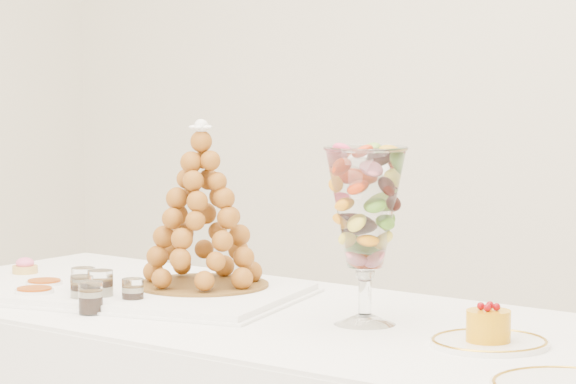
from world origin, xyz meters
The scene contains 13 objects.
lace_tray centered at (-0.33, 0.19, 0.75)m, with size 0.58×0.44×0.02m, color white.
macaron_vase centered at (0.20, 0.20, 0.97)m, with size 0.16×0.16×0.35m.
cake_plate centered at (0.50, 0.16, 0.74)m, with size 0.22×0.22×0.01m, color white.
pink_tart centered at (-0.83, 0.28, 0.75)m, with size 0.06×0.06×0.04m.
verrine_a centered at (-0.45, 0.08, 0.77)m, with size 0.05×0.05×0.07m, color white.
verrine_b centered at (-0.39, 0.06, 0.77)m, with size 0.06×0.06×0.07m, color white.
verrine_c centered at (-0.30, 0.07, 0.77)m, with size 0.05×0.05×0.06m, color white.
verrine_d centered at (-0.40, 0.02, 0.77)m, with size 0.05×0.05×0.07m, color white.
verrine_e centered at (-0.33, -0.03, 0.77)m, with size 0.05×0.05×0.07m, color white.
ramekin_back centered at (-0.59, 0.10, 0.75)m, with size 0.08×0.08×0.03m, color white.
ramekin_front centered at (-0.53, 0.01, 0.75)m, with size 0.09×0.09×0.03m, color white.
croquembouche centered at (-0.28, 0.29, 0.94)m, with size 0.31×0.31×0.38m.
mousse_cake centered at (0.50, 0.15, 0.78)m, with size 0.08×0.08×0.07m.
Camera 1 is at (1.60, -2.10, 1.27)m, focal length 85.00 mm.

